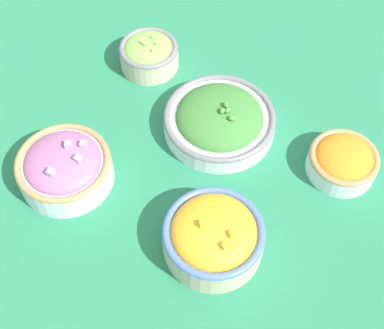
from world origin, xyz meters
name	(u,v)px	position (x,y,z in m)	size (l,w,h in m)	color
ground_plane	(192,174)	(0.00, 0.00, 0.00)	(3.00, 3.00, 0.00)	#23704C
bowl_squash	(213,236)	(-0.11, 0.09, 0.04)	(0.16, 0.16, 0.08)	beige
bowl_lettuce	(149,53)	(0.22, -0.15, 0.03)	(0.11, 0.11, 0.06)	beige
bowl_red_onion	(64,167)	(0.16, 0.13, 0.03)	(0.16, 0.16, 0.08)	silver
bowl_carrots	(343,160)	(-0.19, -0.16, 0.03)	(0.12, 0.12, 0.06)	silver
bowl_broccoli	(219,120)	(0.02, -0.11, 0.03)	(0.20, 0.20, 0.07)	silver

